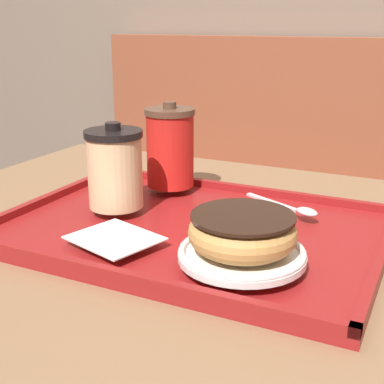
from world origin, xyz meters
TOP-DOWN VIEW (x-y plane):
  - booth_bench at (-0.25, 0.87)m, footprint 1.16×0.44m
  - cafe_table at (0.00, 0.00)m, footprint 1.06×0.78m
  - serving_tray at (-0.03, -0.02)m, footprint 0.53×0.38m
  - napkin_paper at (-0.08, -0.13)m, footprint 0.13×0.12m
  - coffee_cup_front at (-0.15, -0.02)m, footprint 0.09×0.09m
  - coffee_cup_rear at (-0.13, 0.11)m, footprint 0.08×0.08m
  - plate_with_chocolate_donut at (0.09, -0.11)m, footprint 0.15×0.15m
  - donut_chocolate_glazed at (0.09, -0.11)m, footprint 0.13×0.13m
  - spoon at (0.10, 0.08)m, footprint 0.13×0.07m

SIDE VIEW (x-z plane):
  - booth_bench at x=-0.25m, z-range -0.18..0.82m
  - cafe_table at x=0.00m, z-range 0.22..0.97m
  - serving_tray at x=-0.03m, z-range 0.75..0.78m
  - napkin_paper at x=-0.08m, z-range 0.78..0.78m
  - spoon at x=0.10m, z-range 0.78..0.79m
  - plate_with_chocolate_donut at x=0.09m, z-range 0.78..0.79m
  - donut_chocolate_glazed at x=0.09m, z-range 0.79..0.84m
  - coffee_cup_front at x=-0.15m, z-range 0.78..0.90m
  - coffee_cup_rear at x=-0.13m, z-range 0.78..0.92m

